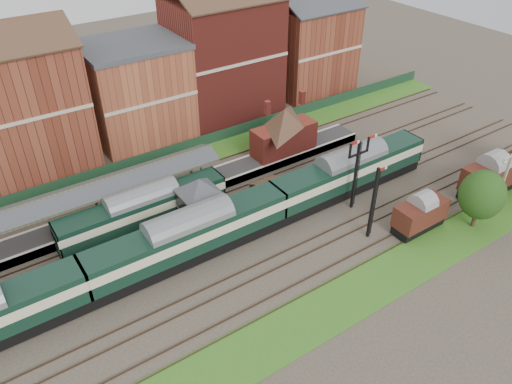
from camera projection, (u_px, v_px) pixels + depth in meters
ground at (245, 235)px, 49.69m from camera, size 160.00×160.00×0.00m
grass_back at (173, 165)px, 60.54m from camera, size 90.00×4.50×0.06m
grass_front at (323, 311)px, 41.52m from camera, size 90.00×5.00×0.06m
fence at (165, 153)px, 61.49m from camera, size 90.00×0.12×1.50m
platform at (157, 200)px, 53.73m from camera, size 55.00×3.40×1.00m
signal_box at (201, 203)px, 48.70m from camera, size 5.40×5.40×6.00m
brick_hut at (267, 193)px, 53.51m from camera, size 3.20×2.64×2.94m
station_building at (284, 130)px, 59.56m from camera, size 8.10×8.10×5.90m
canopy at (95, 186)px, 48.64m from camera, size 26.00×3.89×4.08m
semaphore_bracket at (356, 170)px, 50.87m from camera, size 3.60×0.25×8.18m
semaphore_siding at (373, 202)px, 47.16m from camera, size 1.23×0.25×8.00m
yard_lamp at (504, 180)px, 50.62m from camera, size 2.60×0.22×7.00m
town_backdrop at (135, 87)px, 62.59m from camera, size 69.00×10.00×16.00m
dmu_train at (190, 236)px, 45.47m from camera, size 59.06×3.10×4.54m
platform_railcar at (144, 210)px, 49.25m from camera, size 17.25×2.72×3.97m
goods_van_a at (420, 214)px, 49.31m from camera, size 5.59×2.42×3.39m
goods_van_b at (489, 177)px, 54.17m from camera, size 6.75×2.92×4.09m
tree_far at (482, 195)px, 48.59m from camera, size 4.43×4.43×6.47m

